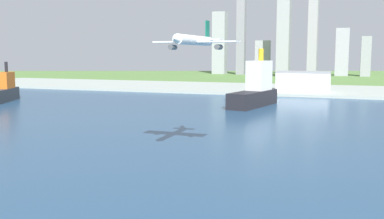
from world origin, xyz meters
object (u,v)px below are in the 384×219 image
(container_barge, at_px, (3,91))
(warehouse_main, at_px, (303,81))
(airplane_landing, at_px, (195,41))
(cargo_ship, at_px, (255,90))

(container_barge, bearing_deg, warehouse_main, 34.58)
(airplane_landing, xyz_separation_m, warehouse_main, (10.30, 290.36, -32.07))
(airplane_landing, distance_m, warehouse_main, 292.31)
(cargo_ship, xyz_separation_m, container_barge, (-200.53, -41.56, -3.49))
(warehouse_main, bearing_deg, container_barge, -145.42)
(cargo_ship, height_order, warehouse_main, cargo_ship)
(warehouse_main, bearing_deg, cargo_ship, -101.97)
(airplane_landing, xyz_separation_m, container_barge, (-214.23, 135.60, -35.53))
(container_barge, bearing_deg, airplane_landing, -32.33)
(warehouse_main, bearing_deg, airplane_landing, -92.03)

